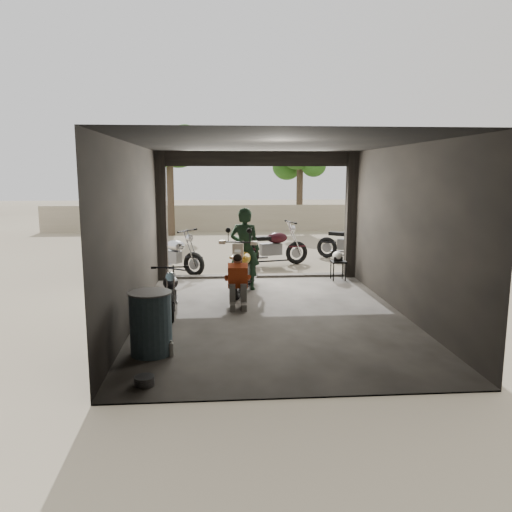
{
  "coord_description": "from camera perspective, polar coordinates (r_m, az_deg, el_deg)",
  "views": [
    {
      "loc": [
        -0.99,
        -9.08,
        2.7
      ],
      "look_at": [
        -0.25,
        0.6,
        1.06
      ],
      "focal_mm": 35.0,
      "sensor_mm": 36.0,
      "label": 1
    }
  ],
  "objects": [
    {
      "name": "tree_left",
      "position": [
        21.71,
        -9.91,
        12.84
      ],
      "size": [
        2.2,
        2.2,
        5.6
      ],
      "color": "#382B1E",
      "rests_on": "ground"
    },
    {
      "name": "boundary_wall",
      "position": [
        23.2,
        -1.9,
        4.38
      ],
      "size": [
        18.0,
        0.3,
        1.2
      ],
      "primitive_type": "cube",
      "color": "gray",
      "rests_on": "ground"
    },
    {
      "name": "rider",
      "position": [
        11.43,
        -1.29,
        0.8
      ],
      "size": [
        0.81,
        0.66,
        1.91
      ],
      "primitive_type": "imported",
      "rotation": [
        0.0,
        0.0,
        2.81
      ],
      "color": "black",
      "rests_on": "ground"
    },
    {
      "name": "mechanic",
      "position": [
        9.96,
        -2.08,
        -3.09
      ],
      "size": [
        0.54,
        0.73,
        1.04
      ],
      "primitive_type": null,
      "rotation": [
        0.0,
        0.0,
        -0.02
      ],
      "color": "#A73A16",
      "rests_on": "ground"
    },
    {
      "name": "sign_post",
      "position": [
        12.5,
        14.72,
        5.06
      ],
      "size": [
        0.87,
        0.08,
        2.61
      ],
      "rotation": [
        0.0,
        0.0,
        -0.11
      ],
      "color": "black",
      "rests_on": "ground"
    },
    {
      "name": "helmet",
      "position": [
        12.62,
        9.29,
        -0.01
      ],
      "size": [
        0.33,
        0.34,
        0.24
      ],
      "primitive_type": "ellipsoid",
      "rotation": [
        0.0,
        0.0,
        0.34
      ],
      "color": "beige",
      "rests_on": "stool"
    },
    {
      "name": "tree_right",
      "position": [
        23.4,
        5.07,
        11.65
      ],
      "size": [
        2.2,
        2.2,
        5.0
      ],
      "color": "#382B1E",
      "rests_on": "ground"
    },
    {
      "name": "outside_bike_c",
      "position": [
        15.67,
        10.65,
        1.83
      ],
      "size": [
        1.98,
        1.68,
        1.26
      ],
      "primitive_type": null,
      "rotation": [
        0.0,
        0.0,
        0.98
      ],
      "color": "black",
      "rests_on": "ground"
    },
    {
      "name": "outside_bike_a",
      "position": [
        13.5,
        -9.57,
        0.54
      ],
      "size": [
        1.91,
        1.62,
        1.22
      ],
      "primitive_type": null,
      "rotation": [
        0.0,
        0.0,
        0.98
      ],
      "color": "black",
      "rests_on": "ground"
    },
    {
      "name": "ground",
      "position": [
        9.52,
        1.79,
        -6.9
      ],
      "size": [
        80.0,
        80.0,
        0.0
      ],
      "primitive_type": "plane",
      "color": "#7A6D56",
      "rests_on": "ground"
    },
    {
      "name": "garage",
      "position": [
        9.78,
        1.49,
        1.22
      ],
      "size": [
        7.0,
        7.13,
        3.2
      ],
      "color": "#2D2B28",
      "rests_on": "ground"
    },
    {
      "name": "stool",
      "position": [
        12.65,
        9.38,
        -0.89
      ],
      "size": [
        0.36,
        0.36,
        0.5
      ],
      "rotation": [
        0.0,
        0.0,
        0.38
      ],
      "color": "black",
      "rests_on": "ground"
    },
    {
      "name": "oil_drum",
      "position": [
        7.6,
        -11.92,
        -7.62
      ],
      "size": [
        0.76,
        0.76,
        0.96
      ],
      "primitive_type": "cylinder",
      "rotation": [
        0.0,
        0.0,
        0.26
      ],
      "color": "#38515F",
      "rests_on": "ground"
    },
    {
      "name": "left_bike",
      "position": [
        9.68,
        -9.72,
        -3.63
      ],
      "size": [
        0.75,
        1.56,
        1.02
      ],
      "primitive_type": null,
      "rotation": [
        0.0,
        0.0,
        0.09
      ],
      "color": "black",
      "rests_on": "ground"
    },
    {
      "name": "outside_bike_b",
      "position": [
        14.46,
        1.92,
        1.4
      ],
      "size": [
        2.04,
        1.22,
        1.29
      ],
      "primitive_type": null,
      "rotation": [
        0.0,
        0.0,
        1.81
      ],
      "color": "#340C13",
      "rests_on": "ground"
    },
    {
      "name": "main_bike",
      "position": [
        11.26,
        -1.36,
        -1.01
      ],
      "size": [
        1.26,
        2.04,
        1.26
      ],
      "primitive_type": null,
      "rotation": [
        0.0,
        0.0,
        -0.27
      ],
      "color": "beige",
      "rests_on": "ground"
    }
  ]
}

